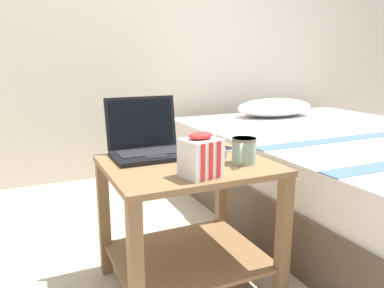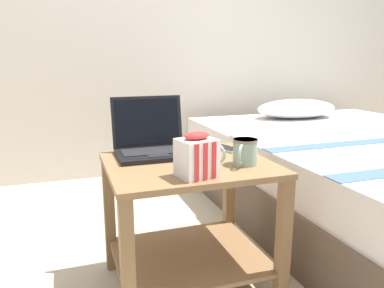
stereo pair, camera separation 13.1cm
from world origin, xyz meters
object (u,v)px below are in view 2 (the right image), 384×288
Objects in this scene: snack_bag at (197,156)px; laptop at (152,143)px; bed at (369,174)px; cell_phone at (227,149)px; mug_front_right at (205,151)px; mug_front_left at (245,151)px.

laptop is at bearing 101.46° from snack_bag.
bed is 1.43m from snack_bag.
bed is at bearing 22.64° from snack_bag.
bed is 1.09m from cell_phone.
mug_front_right reaches higher than cell_phone.
snack_bag is (-0.22, -0.08, 0.02)m from mug_front_left.
cell_phone is at bearing 81.72° from mug_front_left.
bed is 6.96× the size of laptop.
bed is 13.85× the size of cell_phone.
bed is 1.40m from laptop.
snack_bag is 1.00× the size of cell_phone.
laptop is at bearing 174.41° from cell_phone.
mug_front_left is at bearing -43.11° from laptop.
bed reaches higher than cell_phone.
cell_phone is at bearing -5.59° from laptop.
mug_front_right is 0.27m from cell_phone.
mug_front_left is at bearing -156.73° from bed.
mug_front_left is at bearing 19.46° from snack_bag.
mug_front_left reaches higher than cell_phone.
laptop is 0.39m from mug_front_left.
snack_bag is at bearing -157.36° from bed.
snack_bag reaches higher than mug_front_left.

